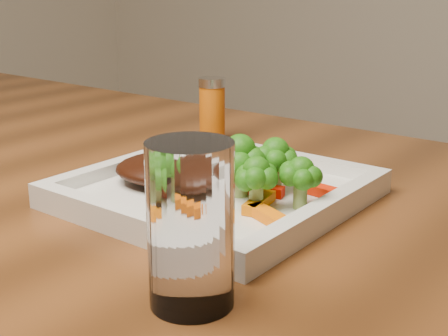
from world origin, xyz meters
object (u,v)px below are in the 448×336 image
Objects in this scene: steak at (179,168)px; drinking_glass at (191,226)px; plate at (216,194)px; spice_shaker at (212,111)px.

drinking_glass reaches higher than steak.
plate is 2.25× the size of drinking_glass.
steak is 1.50× the size of spice_shaker.
spice_shaker is (-0.15, 0.18, 0.04)m from plate.
plate is 0.24m from spice_shaker.
steak is at bearing -174.11° from plate.
spice_shaker is at bearing 129.88° from plate.
steak is 1.15× the size of drinking_glass.
steak is at bearing -60.78° from spice_shaker.
spice_shaker is at bearing 119.22° from steak.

